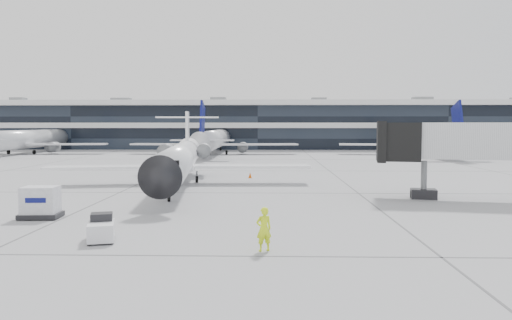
{
  "coord_description": "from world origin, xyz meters",
  "views": [
    {
      "loc": [
        2.56,
        -41.27,
        5.72
      ],
      "look_at": [
        1.42,
        2.3,
        2.6
      ],
      "focal_mm": 35.0,
      "sensor_mm": 36.0,
      "label": 1
    }
  ],
  "objects_px": {
    "ramp_worker": "(264,229)",
    "cargo_uld": "(41,203)",
    "regional_jet": "(180,158)",
    "baggage_tug": "(101,229)"
  },
  "relations": [
    {
      "from": "regional_jet",
      "to": "cargo_uld",
      "type": "bearing_deg",
      "value": -113.03
    },
    {
      "from": "ramp_worker",
      "to": "baggage_tug",
      "type": "xyz_separation_m",
      "value": [
        -8.01,
        1.79,
        -0.42
      ]
    },
    {
      "from": "ramp_worker",
      "to": "regional_jet",
      "type": "bearing_deg",
      "value": -94.12
    },
    {
      "from": "regional_jet",
      "to": "ramp_worker",
      "type": "distance_m",
      "value": 26.43
    },
    {
      "from": "ramp_worker",
      "to": "baggage_tug",
      "type": "bearing_deg",
      "value": -35.06
    },
    {
      "from": "baggage_tug",
      "to": "cargo_uld",
      "type": "bearing_deg",
      "value": 119.13
    },
    {
      "from": "ramp_worker",
      "to": "cargo_uld",
      "type": "bearing_deg",
      "value": -51.32
    },
    {
      "from": "regional_jet",
      "to": "baggage_tug",
      "type": "xyz_separation_m",
      "value": [
        0.29,
        -23.26,
        -1.89
      ]
    },
    {
      "from": "ramp_worker",
      "to": "baggage_tug",
      "type": "relative_size",
      "value": 0.87
    },
    {
      "from": "baggage_tug",
      "to": "cargo_uld",
      "type": "height_order",
      "value": "cargo_uld"
    }
  ]
}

